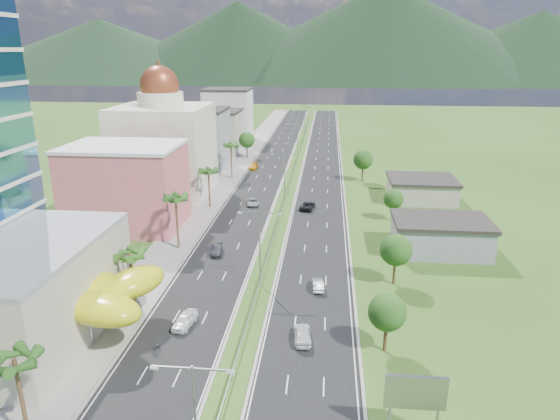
# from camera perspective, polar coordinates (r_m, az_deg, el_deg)

# --- Properties ---
(ground) EXTENTS (500.00, 500.00, 0.00)m
(ground) POSITION_cam_1_polar(r_m,az_deg,el_deg) (63.52, -3.49, -12.45)
(ground) COLOR #2D5119
(ground) RESTS_ON ground
(road_left) EXTENTS (11.00, 260.00, 0.04)m
(road_left) POSITION_cam_1_polar(r_m,az_deg,el_deg) (148.50, -1.01, 5.50)
(road_left) COLOR black
(road_left) RESTS_ON ground
(road_right) EXTENTS (11.00, 260.00, 0.04)m
(road_right) POSITION_cam_1_polar(r_m,az_deg,el_deg) (147.58, 4.81, 5.36)
(road_right) COLOR black
(road_right) RESTS_ON ground
(sidewalk_left) EXTENTS (7.00, 260.00, 0.12)m
(sidewalk_left) POSITION_cam_1_polar(r_m,az_deg,el_deg) (149.84, -4.64, 5.57)
(sidewalk_left) COLOR gray
(sidewalk_left) RESTS_ON ground
(median_guardrail) EXTENTS (0.10, 216.06, 0.76)m
(median_guardrail) POSITION_cam_1_polar(r_m,az_deg,el_deg) (130.22, 1.38, 3.98)
(median_guardrail) COLOR gray
(median_guardrail) RESTS_ON ground
(streetlight_median_a) EXTENTS (6.04, 0.25, 11.00)m
(streetlight_median_a) POSITION_cam_1_polar(r_m,az_deg,el_deg) (39.62, -9.69, -22.20)
(streetlight_median_a) COLOR gray
(streetlight_median_a) RESTS_ON ground
(streetlight_median_b) EXTENTS (6.04, 0.25, 11.00)m
(streetlight_median_b) POSITION_cam_1_polar(r_m,az_deg,el_deg) (69.48, -2.33, -3.47)
(streetlight_median_b) COLOR gray
(streetlight_median_b) RESTS_ON ground
(streetlight_median_c) EXTENTS (6.04, 0.25, 11.00)m
(streetlight_median_c) POSITION_cam_1_polar(r_m,az_deg,el_deg) (107.47, 0.54, 4.33)
(streetlight_median_c) COLOR gray
(streetlight_median_c) RESTS_ON ground
(streetlight_median_d) EXTENTS (6.04, 0.25, 11.00)m
(streetlight_median_d) POSITION_cam_1_polar(r_m,az_deg,el_deg) (151.45, 2.04, 8.33)
(streetlight_median_d) COLOR gray
(streetlight_median_d) RESTS_ON ground
(streetlight_median_e) EXTENTS (6.04, 0.25, 11.00)m
(streetlight_median_e) POSITION_cam_1_polar(r_m,az_deg,el_deg) (195.90, 2.87, 10.53)
(streetlight_median_e) COLOR gray
(streetlight_median_e) RESTS_ON ground
(lime_canopy) EXTENTS (18.00, 15.00, 7.40)m
(lime_canopy) POSITION_cam_1_polar(r_m,az_deg,el_deg) (63.89, -22.39, -8.63)
(lime_canopy) COLOR gold
(lime_canopy) RESTS_ON ground
(pink_shophouse) EXTENTS (20.00, 15.00, 15.00)m
(pink_shophouse) POSITION_cam_1_polar(r_m,az_deg,el_deg) (96.84, -17.18, 2.43)
(pink_shophouse) COLOR #D05E55
(pink_shophouse) RESTS_ON ground
(domed_building) EXTENTS (20.00, 20.00, 28.70)m
(domed_building) POSITION_cam_1_polar(r_m,az_deg,el_deg) (117.00, -13.14, 7.29)
(domed_building) COLOR beige
(domed_building) RESTS_ON ground
(midrise_grey) EXTENTS (16.00, 15.00, 16.00)m
(midrise_grey) POSITION_cam_1_polar(r_m,az_deg,el_deg) (140.87, -9.48, 7.89)
(midrise_grey) COLOR gray
(midrise_grey) RESTS_ON ground
(midrise_beige) EXTENTS (16.00, 15.00, 13.00)m
(midrise_beige) POSITION_cam_1_polar(r_m,az_deg,el_deg) (162.17, -7.48, 8.75)
(midrise_beige) COLOR #ADA38F
(midrise_beige) RESTS_ON ground
(midrise_white) EXTENTS (16.00, 15.00, 18.00)m
(midrise_white) POSITION_cam_1_polar(r_m,az_deg,el_deg) (184.08, -5.92, 10.68)
(midrise_white) COLOR silver
(midrise_white) RESTS_ON ground
(billboard) EXTENTS (5.20, 0.35, 6.20)m
(billboard) POSITION_cam_1_polar(r_m,az_deg,el_deg) (46.17, 15.23, -19.66)
(billboard) COLOR gray
(billboard) RESTS_ON ground
(shed_near) EXTENTS (15.00, 10.00, 5.00)m
(shed_near) POSITION_cam_1_polar(r_m,az_deg,el_deg) (86.53, 17.85, -2.95)
(shed_near) COLOR gray
(shed_near) RESTS_ON ground
(shed_far) EXTENTS (14.00, 12.00, 4.40)m
(shed_far) POSITION_cam_1_polar(r_m,az_deg,el_deg) (115.01, 15.83, 2.21)
(shed_far) COLOR #ADA38F
(shed_far) RESTS_ON ground
(palm_tree_a) EXTENTS (3.60, 3.60, 9.10)m
(palm_tree_a) POSITION_cam_1_polar(r_m,az_deg,el_deg) (47.00, -28.04, -15.27)
(palm_tree_a) COLOR #47301C
(palm_tree_a) RESTS_ON ground
(palm_tree_b) EXTENTS (3.60, 3.60, 8.10)m
(palm_tree_b) POSITION_cam_1_polar(r_m,az_deg,el_deg) (66.10, -16.78, -5.13)
(palm_tree_b) COLOR #47301C
(palm_tree_b) RESTS_ON ground
(palm_tree_c) EXTENTS (3.60, 3.60, 9.60)m
(palm_tree_c) POSITION_cam_1_polar(r_m,az_deg,el_deg) (83.31, -11.84, 1.11)
(palm_tree_c) COLOR #47301C
(palm_tree_c) RESTS_ON ground
(palm_tree_d) EXTENTS (3.60, 3.60, 8.60)m
(palm_tree_d) POSITION_cam_1_polar(r_m,az_deg,el_deg) (104.95, -8.18, 4.25)
(palm_tree_d) COLOR #47301C
(palm_tree_d) RESTS_ON ground
(palm_tree_e) EXTENTS (3.60, 3.60, 9.40)m
(palm_tree_e) POSITION_cam_1_polar(r_m,az_deg,el_deg) (128.66, -5.62, 7.23)
(palm_tree_e) COLOR #47301C
(palm_tree_e) RESTS_ON ground
(leafy_tree_lfar) EXTENTS (4.90, 4.90, 8.05)m
(leafy_tree_lfar) POSITION_cam_1_polar(r_m,az_deg,el_deg) (153.35, -3.81, 7.98)
(leafy_tree_lfar) COLOR #47301C
(leafy_tree_lfar) RESTS_ON ground
(leafy_tree_ra) EXTENTS (4.20, 4.20, 6.90)m
(leafy_tree_ra) POSITION_cam_1_polar(r_m,az_deg,el_deg) (56.60, 12.14, -11.38)
(leafy_tree_ra) COLOR #47301C
(leafy_tree_ra) RESTS_ON ground
(leafy_tree_rb) EXTENTS (4.55, 4.55, 7.47)m
(leafy_tree_rb) POSITION_cam_1_polar(r_m,az_deg,el_deg) (72.03, 13.11, -4.49)
(leafy_tree_rb) COLOR #47301C
(leafy_tree_rb) RESTS_ON ground
(leafy_tree_rc) EXTENTS (3.85, 3.85, 6.33)m
(leafy_tree_rc) POSITION_cam_1_polar(r_m,az_deg,el_deg) (98.91, 12.83, 1.23)
(leafy_tree_rc) COLOR #47301C
(leafy_tree_rc) RESTS_ON ground
(leafy_tree_rd) EXTENTS (4.90, 4.90, 8.05)m
(leafy_tree_rd) POSITION_cam_1_polar(r_m,az_deg,el_deg) (127.17, 9.48, 5.69)
(leafy_tree_rd) COLOR #47301C
(leafy_tree_rd) RESTS_ON ground
(mountain_ridge) EXTENTS (860.00, 140.00, 90.00)m
(mountain_ridge) POSITION_cam_1_polar(r_m,az_deg,el_deg) (507.63, 11.61, 14.02)
(mountain_ridge) COLOR black
(mountain_ridge) RESTS_ON ground
(car_white_near_left) EXTENTS (2.58, 4.91, 1.60)m
(car_white_near_left) POSITION_cam_1_polar(r_m,az_deg,el_deg) (62.85, -10.83, -12.25)
(car_white_near_left) COLOR white
(car_white_near_left) RESTS_ON road_left
(car_dark_left) EXTENTS (2.36, 4.95, 1.57)m
(car_dark_left) POSITION_cam_1_polar(r_m,az_deg,el_deg) (82.62, -7.29, -4.44)
(car_dark_left) COLOR black
(car_dark_left) RESTS_ON road_left
(car_silver_mid_left) EXTENTS (2.92, 5.13, 1.35)m
(car_silver_mid_left) POSITION_cam_1_polar(r_m,az_deg,el_deg) (107.23, -3.17, 0.92)
(car_silver_mid_left) COLOR #96999D
(car_silver_mid_left) RESTS_ON road_left
(car_yellow_far_left) EXTENTS (2.30, 5.40, 1.55)m
(car_yellow_far_left) POSITION_cam_1_polar(r_m,az_deg,el_deg) (139.79, -3.04, 5.02)
(car_yellow_far_left) COLOR orange
(car_yellow_far_left) RESTS_ON road_left
(car_white_near_right) EXTENTS (2.41, 4.99, 1.64)m
(car_white_near_right) POSITION_cam_1_polar(r_m,az_deg,el_deg) (59.14, 2.59, -13.97)
(car_white_near_right) COLOR white
(car_white_near_right) RESTS_ON road_right
(car_silver_right) EXTENTS (1.85, 4.29, 1.37)m
(car_silver_right) POSITION_cam_1_polar(r_m,az_deg,el_deg) (70.61, 4.34, -8.49)
(car_silver_right) COLOR #A9ACB1
(car_silver_right) RESTS_ON road_right
(car_dark_far_right) EXTENTS (3.37, 5.77, 1.51)m
(car_dark_far_right) POSITION_cam_1_polar(r_m,az_deg,el_deg) (104.61, 3.17, 0.53)
(car_dark_far_right) COLOR black
(car_dark_far_right) RESTS_ON road_right
(motorcycle) EXTENTS (0.63, 1.96, 1.24)m
(motorcycle) POSITION_cam_1_polar(r_m,az_deg,el_deg) (58.80, -13.88, -14.98)
(motorcycle) COLOR black
(motorcycle) RESTS_ON road_left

